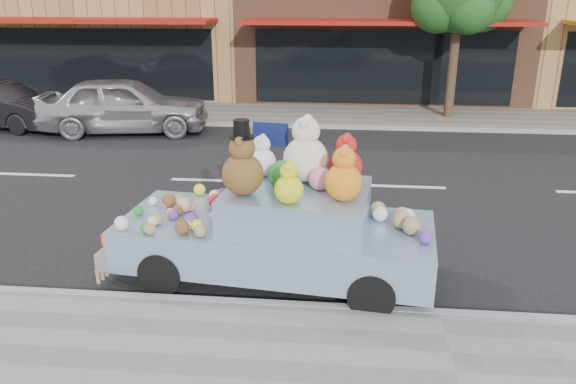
# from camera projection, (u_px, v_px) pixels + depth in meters

# --- Properties ---
(ground) EXTENTS (120.00, 120.00, 0.00)m
(ground) POSITION_uv_depth(u_px,v_px,m) (401.00, 187.00, 11.66)
(ground) COLOR black
(ground) RESTS_ON ground
(far_sidewalk) EXTENTS (60.00, 3.00, 0.12)m
(far_sidewalk) POSITION_uv_depth(u_px,v_px,m) (383.00, 117.00, 17.72)
(far_sidewalk) COLOR gray
(far_sidewalk) RESTS_ON ground
(near_kerb) EXTENTS (60.00, 0.12, 0.13)m
(near_kerb) POSITION_uv_depth(u_px,v_px,m) (439.00, 315.00, 6.96)
(near_kerb) COLOR gray
(near_kerb) RESTS_ON ground
(far_kerb) EXTENTS (60.00, 0.12, 0.13)m
(far_kerb) POSITION_uv_depth(u_px,v_px,m) (386.00, 128.00, 16.31)
(far_kerb) COLOR gray
(far_kerb) RESTS_ON ground
(car_silver) EXTENTS (4.88, 2.55, 1.58)m
(car_silver) POSITION_uv_depth(u_px,v_px,m) (124.00, 105.00, 15.78)
(car_silver) COLOR #AAA9AE
(car_silver) RESTS_ON ground
(car_dark) EXTENTS (4.19, 2.18, 1.31)m
(car_dark) POSITION_uv_depth(u_px,v_px,m) (0.00, 105.00, 16.40)
(car_dark) COLOR black
(car_dark) RESTS_ON ground
(art_car) EXTENTS (4.64, 2.21, 2.34)m
(art_car) POSITION_uv_depth(u_px,v_px,m) (280.00, 224.00, 7.77)
(art_car) COLOR black
(art_car) RESTS_ON ground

